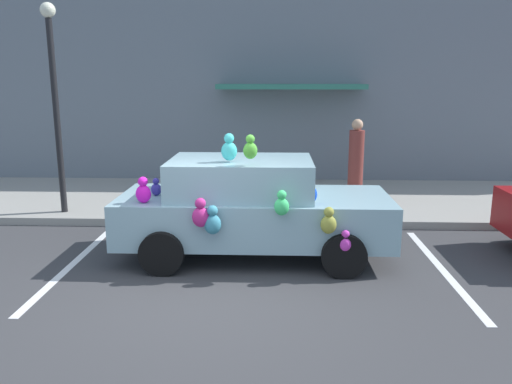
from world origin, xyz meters
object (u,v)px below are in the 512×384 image
at_px(street_lamp_post, 54,88).
at_px(pedestrian_near_shopfront, 356,162).
at_px(plush_covered_car, 251,207).
at_px(teddy_bear_on_sidewalk, 304,196).

xyz_separation_m(street_lamp_post, pedestrian_near_shopfront, (5.92, 1.22, -1.59)).
height_order(plush_covered_car, street_lamp_post, street_lamp_post).
bearing_deg(pedestrian_near_shopfront, plush_covered_car, -122.97).
bearing_deg(pedestrian_near_shopfront, teddy_bear_on_sidewalk, -135.83).
height_order(teddy_bear_on_sidewalk, street_lamp_post, street_lamp_post).
bearing_deg(plush_covered_car, teddy_bear_on_sidewalk, 65.87).
xyz_separation_m(teddy_bear_on_sidewalk, pedestrian_near_shopfront, (1.16, 1.12, 0.49)).
height_order(plush_covered_car, pedestrian_near_shopfront, plush_covered_car).
bearing_deg(street_lamp_post, pedestrian_near_shopfront, 11.61).
distance_m(plush_covered_car, teddy_bear_on_sidewalk, 2.35).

